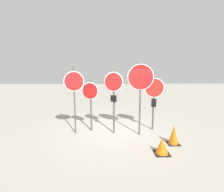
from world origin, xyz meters
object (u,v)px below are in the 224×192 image
stop_sign_2 (114,89)px  stop_sign_3 (140,83)px  stop_sign_0 (74,86)px  stop_sign_1 (90,96)px  stop_sign_4 (154,93)px  traffic_cone_1 (174,135)px  traffic_cone_0 (162,146)px

stop_sign_2 → stop_sign_3: 1.03m
stop_sign_0 → stop_sign_3: stop_sign_3 is taller
stop_sign_3 → stop_sign_1: bearing=-179.6°
stop_sign_1 → stop_sign_4: (2.53, 0.06, 0.10)m
stop_sign_1 → stop_sign_4: 2.54m
stop_sign_0 → stop_sign_2: stop_sign_0 is taller
stop_sign_2 → stop_sign_3: bearing=6.9°
traffic_cone_1 → traffic_cone_0: bearing=-132.4°
stop_sign_0 → traffic_cone_0: stop_sign_0 is taller
stop_sign_0 → stop_sign_1: size_ratio=1.24×
stop_sign_1 → stop_sign_3: stop_sign_3 is taller
stop_sign_0 → stop_sign_4: (3.11, 0.32, -0.32)m
stop_sign_0 → stop_sign_3: size_ratio=0.96×
stop_sign_0 → traffic_cone_1: size_ratio=3.99×
stop_sign_3 → traffic_cone_1: size_ratio=4.14×
stop_sign_0 → stop_sign_2: size_ratio=1.05×
stop_sign_0 → stop_sign_4: stop_sign_0 is taller
stop_sign_4 → traffic_cone_0: stop_sign_4 is taller
stop_sign_2 → stop_sign_3: (0.97, -0.20, 0.27)m
traffic_cone_0 → stop_sign_1: bearing=139.5°
stop_sign_2 → traffic_cone_1: stop_sign_2 is taller
stop_sign_0 → stop_sign_1: 0.76m
traffic_cone_1 → stop_sign_2: bearing=152.7°
stop_sign_0 → stop_sign_4: size_ratio=1.17×
traffic_cone_0 → stop_sign_0: bearing=149.5°
traffic_cone_1 → stop_sign_0: bearing=163.3°
stop_sign_1 → traffic_cone_0: bearing=-22.6°
traffic_cone_0 → traffic_cone_1: traffic_cone_1 is taller
stop_sign_3 → stop_sign_0: bearing=-170.3°
stop_sign_0 → traffic_cone_0: 3.70m
stop_sign_3 → stop_sign_4: (0.66, 0.54, -0.46)m
stop_sign_0 → traffic_cone_0: (2.86, -1.69, -1.62)m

